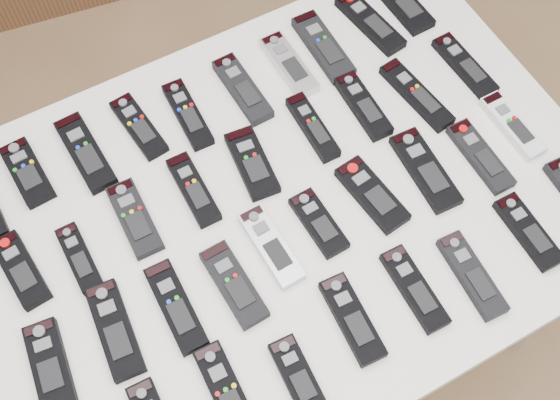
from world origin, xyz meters
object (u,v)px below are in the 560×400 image
remote_31 (229,397)px  remote_9 (402,4)px  remote_3 (139,126)px  remote_16 (363,106)px  remote_12 (135,218)px  remote_13 (194,190)px  remote_21 (176,307)px  remote_34 (414,289)px  remote_24 (319,223)px  remote_25 (372,195)px  remote_17 (416,95)px  remote_7 (323,47)px  remote_2 (85,153)px  remote_23 (271,246)px  remote_8 (370,23)px  remote_14 (252,163)px  remote_36 (528,232)px  table (280,218)px  remote_11 (79,258)px  remote_19 (50,365)px  remote_5 (243,89)px  remote_27 (480,156)px  remote_15 (313,127)px  remote_35 (472,275)px  remote_26 (425,170)px  remote_6 (289,65)px  remote_1 (27,173)px  remote_33 (352,319)px  remote_20 (115,330)px  remote_18 (465,66)px  remote_32 (298,377)px  remote_10 (21,270)px  remote_22 (234,284)px

remote_31 → remote_9: bearing=40.5°
remote_3 → remote_16: bearing=-28.9°
remote_12 → remote_13: bearing=1.7°
remote_21 → remote_34: 0.43m
remote_24 → remote_25: 0.12m
remote_17 → remote_7: bearing=110.8°
remote_2 → remote_21: 0.38m
remote_9 → remote_23: size_ratio=1.01×
remote_8 → remote_14: remote_14 is taller
remote_17 → remote_36: bearing=-95.5°
remote_23 → remote_25: (0.22, 0.00, 0.00)m
remote_25 → table: bearing=149.8°
remote_7 → remote_31: (-0.52, -0.57, -0.00)m
remote_11 → remote_19: 0.20m
remote_5 → remote_27: bearing=-49.6°
remote_15 → remote_31: 0.56m
remote_11 → remote_35: bearing=-31.9°
remote_5 → remote_12: (-0.32, -0.17, -0.00)m
remote_5 → remote_31: (-0.32, -0.55, -0.00)m
remote_21 → remote_24: 0.31m
remote_26 → remote_3: bearing=144.1°
remote_2 → remote_34: (0.42, -0.56, 0.00)m
remote_6 → remote_16: size_ratio=1.03×
remote_1 → remote_33: 0.70m
remote_20 → remote_35: bearing=-14.8°
remote_2 → remote_18: (0.80, -0.19, -0.00)m
remote_11 → remote_32: (0.25, -0.39, 0.00)m
remote_14 → remote_19: 0.53m
remote_5 → remote_24: bearing=-94.7°
remote_9 → remote_32: bearing=-137.0°
remote_32 → remote_35: size_ratio=0.82×
remote_18 → remote_23: 0.59m
remote_15 → remote_14: bearing=-173.2°
remote_10 → remote_22: size_ratio=0.92×
remote_18 → remote_27: size_ratio=1.03×
table → remote_17: remote_17 is taller
remote_23 → remote_21: bearing=-176.0°
remote_14 → remote_31: bearing=-116.8°
remote_6 → remote_18: 0.38m
remote_35 → remote_31: bearing=-179.3°
remote_3 → remote_22: remote_22 is taller
remote_11 → remote_26: remote_11 is taller
remote_33 → remote_36: bearing=1.2°
remote_14 → remote_12: bearing=-174.2°
remote_10 → remote_15: (0.63, 0.01, 0.00)m
remote_13 → remote_25: 0.35m
remote_25 → remote_35: same height
remote_18 → remote_19: bearing=-171.9°
remote_26 → remote_9: bearing=65.8°
remote_22 → remote_32: same height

